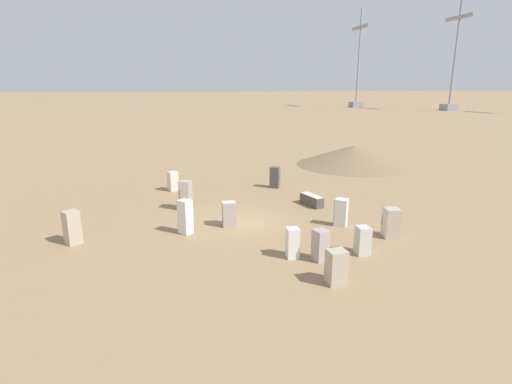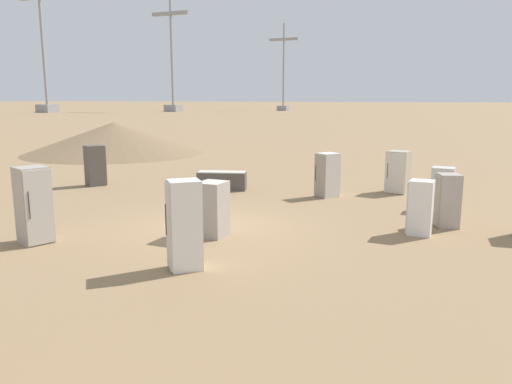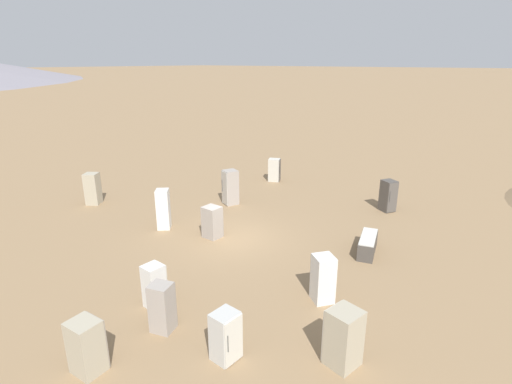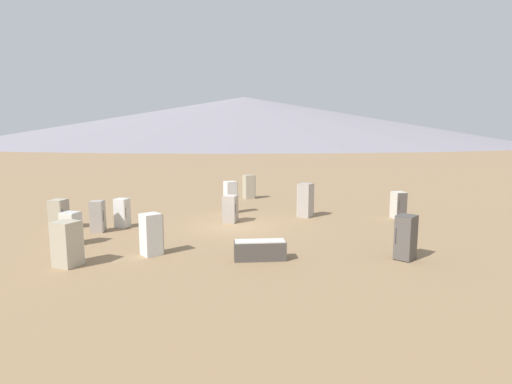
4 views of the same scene
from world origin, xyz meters
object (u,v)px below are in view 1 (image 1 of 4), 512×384
(power_pylon_3, at_px, (358,78))
(discarded_fridge_2, at_px, (185,195))
(discarded_fridge_0, at_px, (341,212))
(discarded_fridge_4, at_px, (185,217))
(discarded_fridge_12, at_px, (229,214))
(discarded_fridge_10, at_px, (363,240))
(discarded_fridge_8, at_px, (275,177))
(discarded_fridge_3, at_px, (391,223))
(discarded_fridge_6, at_px, (293,243))
(discarded_fridge_1, at_px, (173,181))
(discarded_fridge_7, at_px, (320,245))
(power_pylon_2, at_px, (453,76))
(discarded_fridge_11, at_px, (312,200))
(discarded_fridge_5, at_px, (72,227))
(discarded_fridge_9, at_px, (336,267))

(power_pylon_3, height_order, discarded_fridge_2, power_pylon_3)
(discarded_fridge_0, relative_size, discarded_fridge_4, 0.84)
(discarded_fridge_12, bearing_deg, discarded_fridge_10, -42.75)
(discarded_fridge_4, bearing_deg, discarded_fridge_8, 8.13)
(power_pylon_3, bearing_deg, discarded_fridge_2, 148.59)
(discarded_fridge_3, distance_m, discarded_fridge_4, 11.27)
(discarded_fridge_6, distance_m, discarded_fridge_10, 3.48)
(discarded_fridge_0, relative_size, discarded_fridge_1, 1.08)
(discarded_fridge_0, xyz_separation_m, discarded_fridge_2, (5.31, 8.69, 0.15))
(discarded_fridge_7, bearing_deg, power_pylon_3, 44.92)
(power_pylon_2, xyz_separation_m, discarded_fridge_3, (-97.28, 79.98, -9.95))
(power_pylon_3, bearing_deg, discarded_fridge_7, 152.62)
(discarded_fridge_10, bearing_deg, discarded_fridge_1, -146.13)
(discarded_fridge_3, bearing_deg, discarded_fridge_1, 52.65)
(discarded_fridge_4, distance_m, discarded_fridge_6, 6.53)
(discarded_fridge_1, relative_size, discarded_fridge_6, 1.02)
(power_pylon_3, distance_m, discarded_fridge_6, 140.13)
(discarded_fridge_4, relative_size, discarded_fridge_12, 1.32)
(discarded_fridge_10, bearing_deg, power_pylon_3, 156.61)
(discarded_fridge_11, bearing_deg, discarded_fridge_2, -23.39)
(discarded_fridge_5, bearing_deg, discarded_fridge_3, -45.15)
(discarded_fridge_11, bearing_deg, discarded_fridge_6, 46.84)
(discarded_fridge_4, distance_m, discarded_fridge_9, 9.32)
(discarded_fridge_5, xyz_separation_m, discarded_fridge_7, (-4.91, -11.79, -0.12))
(discarded_fridge_8, distance_m, discarded_fridge_9, 16.26)
(power_pylon_3, xyz_separation_m, discarded_fridge_6, (-123.52, 65.44, -9.93))
(discarded_fridge_8, bearing_deg, power_pylon_2, 165.70)
(power_pylon_2, bearing_deg, discarded_fridge_8, 135.75)
(discarded_fridge_4, xyz_separation_m, discarded_fridge_8, (8.81, -7.65, -0.13))
(discarded_fridge_3, height_order, discarded_fridge_8, discarded_fridge_8)
(discarded_fridge_7, bearing_deg, discarded_fridge_0, 37.07)
(discarded_fridge_3, xyz_separation_m, discarded_fridge_10, (-1.72, 2.56, -0.11))
(discarded_fridge_2, relative_size, discarded_fridge_12, 1.33)
(discarded_fridge_0, height_order, discarded_fridge_4, discarded_fridge_4)
(power_pylon_3, height_order, discarded_fridge_4, power_pylon_3)
(power_pylon_2, height_order, discarded_fridge_8, power_pylon_2)
(power_pylon_2, relative_size, power_pylon_3, 1.01)
(power_pylon_3, height_order, discarded_fridge_1, power_pylon_3)
(discarded_fridge_12, bearing_deg, discarded_fridge_4, -164.24)
(power_pylon_2, xyz_separation_m, power_pylon_3, (24.94, 20.56, -0.10))
(discarded_fridge_2, bearing_deg, discarded_fridge_9, 137.57)
(discarded_fridge_0, relative_size, discarded_fridge_12, 1.12)
(discarded_fridge_6, height_order, discarded_fridge_9, discarded_fridge_9)
(discarded_fridge_7, height_order, discarded_fridge_12, discarded_fridge_7)
(discarded_fridge_7, bearing_deg, discarded_fridge_12, 103.06)
(power_pylon_2, relative_size, discarded_fridge_10, 24.54)
(discarded_fridge_10, bearing_deg, discarded_fridge_7, -81.42)
(discarded_fridge_8, bearing_deg, discarded_fridge_9, 23.24)
(power_pylon_3, xyz_separation_m, discarded_fridge_12, (-118.44, 67.69, -9.93))
(power_pylon_3, bearing_deg, discarded_fridge_11, 152.01)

